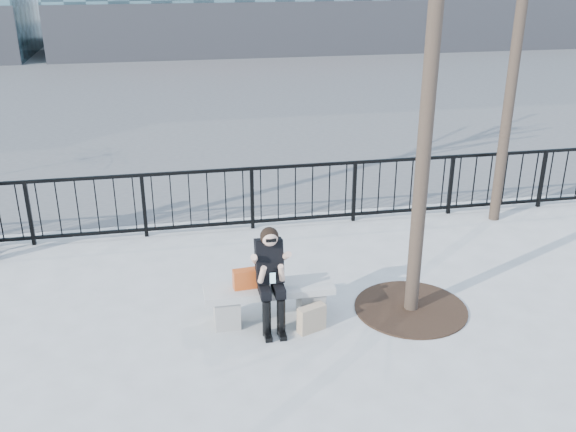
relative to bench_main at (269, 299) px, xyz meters
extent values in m
plane|color=gray|center=(0.00, 0.00, -0.30)|extent=(120.00, 120.00, 0.00)
cube|color=#474747|center=(0.00, 15.00, -0.30)|extent=(60.00, 23.00, 0.01)
cube|color=black|center=(0.00, 3.00, 0.78)|extent=(14.00, 0.05, 0.05)
cube|color=black|center=(0.00, 3.00, -0.18)|extent=(14.00, 0.05, 0.05)
cube|color=#2D2D30|center=(3.00, 21.96, 0.90)|extent=(18.00, 0.08, 2.40)
cylinder|color=black|center=(1.90, -0.10, 3.45)|extent=(0.18, 0.18, 7.50)
cylinder|color=black|center=(4.50, 2.60, 3.20)|extent=(0.18, 0.18, 7.00)
cylinder|color=black|center=(1.90, -0.10, -0.29)|extent=(1.50, 1.50, 0.02)
cube|color=gray|center=(-0.55, 0.00, -0.10)|extent=(0.32, 0.38, 0.40)
cube|color=gray|center=(0.55, 0.00, -0.10)|extent=(0.32, 0.38, 0.40)
cube|color=#9A9791|center=(0.00, 0.00, 0.14)|extent=(1.65, 0.46, 0.09)
cube|color=#B94516|center=(-0.30, 0.02, 0.31)|extent=(0.31, 0.17, 0.25)
cube|color=tan|center=(0.48, -0.36, -0.13)|extent=(0.39, 0.26, 0.34)
camera|label=1|loc=(-1.12, -7.11, 4.12)|focal=40.00mm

